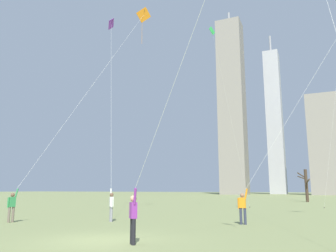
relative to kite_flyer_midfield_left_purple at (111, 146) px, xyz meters
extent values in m
plane|color=#848E56|center=(5.06, -8.13, -4.68)|extent=(400.00, 400.00, 0.00)
cylinder|color=gray|center=(1.50, -2.05, -4.25)|extent=(0.14, 0.14, 0.85)
cylinder|color=gray|center=(1.35, -1.89, -4.25)|extent=(0.14, 0.14, 0.85)
cube|color=white|center=(1.42, -1.97, -3.56)|extent=(0.38, 0.39, 0.54)
sphere|color=brown|center=(1.42, -1.97, -3.17)|extent=(0.22, 0.22, 0.22)
cylinder|color=white|center=(1.57, -2.13, -3.59)|extent=(0.09, 0.09, 0.55)
cylinder|color=white|center=(1.28, -1.82, -3.08)|extent=(0.20, 0.21, 0.56)
cube|color=purple|center=(-4.98, 6.91, 13.09)|extent=(0.42, 1.39, 1.36)
cylinder|color=black|center=(-4.98, 6.91, 13.09)|extent=(0.35, 0.26, 0.86)
cylinder|color=silver|center=(-1.85, 2.54, 5.13)|extent=(6.27, 8.74, 15.93)
cylinder|color=#726656|center=(-3.49, -4.71, -4.25)|extent=(0.14, 0.14, 0.85)
cylinder|color=#726656|center=(-3.42, -4.50, -4.25)|extent=(0.14, 0.14, 0.85)
cube|color=#338C4C|center=(-3.45, -4.61, -3.56)|extent=(0.30, 0.39, 0.54)
sphere|color=brown|center=(-3.45, -4.61, -3.17)|extent=(0.22, 0.22, 0.22)
cylinder|color=#338C4C|center=(-3.52, -4.80, -3.59)|extent=(0.09, 0.09, 0.55)
cylinder|color=#338C4C|center=(-3.38, -4.41, -3.08)|extent=(0.15, 0.22, 0.56)
cube|color=orange|center=(-0.44, 5.12, 12.14)|extent=(0.78, 1.31, 1.47)
cylinder|color=black|center=(-0.44, 5.12, 12.14)|extent=(0.30, 0.11, 0.95)
cylinder|color=orange|center=(-0.60, 5.17, 10.54)|extent=(0.02, 0.02, 2.07)
cylinder|color=silver|center=(-1.91, 0.35, 4.66)|extent=(2.96, 9.54, 14.98)
cylinder|color=black|center=(6.48, -8.44, -4.25)|extent=(0.14, 0.14, 0.85)
cylinder|color=black|center=(6.63, -8.60, -4.25)|extent=(0.14, 0.14, 0.85)
cube|color=purple|center=(6.55, -8.52, -3.56)|extent=(0.38, 0.39, 0.54)
sphere|color=tan|center=(6.55, -8.52, -3.17)|extent=(0.22, 0.22, 0.22)
cylinder|color=purple|center=(6.41, -8.36, -3.59)|extent=(0.09, 0.09, 0.55)
cylinder|color=purple|center=(6.70, -8.67, -3.08)|extent=(0.20, 0.21, 0.56)
cylinder|color=silver|center=(9.68, -10.09, 2.56)|extent=(5.99, 2.84, 10.79)
cylinder|color=#33384C|center=(8.56, -0.52, -4.25)|extent=(0.14, 0.14, 0.85)
cylinder|color=#33384C|center=(8.78, -0.50, -4.25)|extent=(0.14, 0.14, 0.85)
cube|color=orange|center=(8.67, -0.51, -3.56)|extent=(0.35, 0.23, 0.54)
sphere|color=#9E7051|center=(8.67, -0.51, -3.17)|extent=(0.22, 0.22, 0.22)
cylinder|color=orange|center=(8.46, -0.53, -3.59)|extent=(0.09, 0.09, 0.55)
cylinder|color=orange|center=(8.88, -0.49, -3.08)|extent=(0.21, 0.11, 0.56)
cylinder|color=silver|center=(12.10, 0.41, 2.38)|extent=(6.46, 1.83, 10.43)
cube|color=green|center=(4.41, 9.65, 11.75)|extent=(0.36, 0.85, 0.90)
cylinder|color=black|center=(4.41, 9.65, 11.75)|extent=(0.14, 0.05, 0.59)
cylinder|color=silver|center=(5.18, 13.08, 3.56)|extent=(1.55, 6.85, 16.39)
cylinder|color=#3F3833|center=(5.95, 16.50, -4.64)|extent=(0.10, 0.10, 0.08)
cylinder|color=silver|center=(14.92, 21.66, 7.15)|extent=(4.14, 6.36, 23.58)
cylinder|color=#3F3833|center=(12.85, 18.48, -4.64)|extent=(0.10, 0.10, 0.08)
cylinder|color=#423326|center=(10.93, 34.89, -2.33)|extent=(0.43, 0.43, 4.69)
cylinder|color=#423326|center=(10.38, 34.70, -1.21)|extent=(1.20, 0.55, 0.56)
cylinder|color=#423326|center=(10.39, 34.51, -0.86)|extent=(1.23, 0.94, 0.89)
cylinder|color=#423326|center=(11.17, 34.22, -1.74)|extent=(0.70, 1.47, 0.76)
cube|color=#B2B2B7|center=(-0.79, 114.02, 22.90)|extent=(5.68, 7.63, 55.16)
cylinder|color=#99999E|center=(-0.79, 114.02, 54.22)|extent=(0.80, 0.80, 7.48)
cube|color=gray|center=(-13.59, 97.93, 26.92)|extent=(8.84, 7.95, 63.19)
cylinder|color=#99999E|center=(-13.59, 97.93, 60.67)|extent=(0.80, 0.80, 4.32)
cube|color=gray|center=(16.16, 99.75, 11.30)|extent=(11.22, 9.91, 31.94)
camera|label=1|loc=(12.38, -18.88, -2.84)|focal=36.02mm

